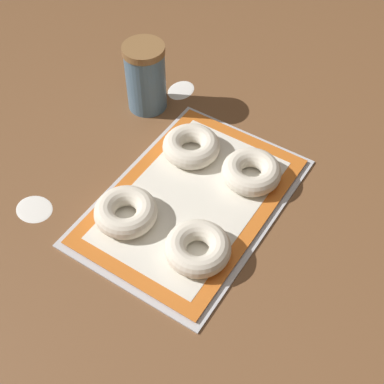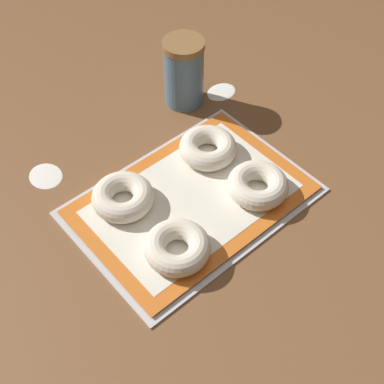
% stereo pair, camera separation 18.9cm
% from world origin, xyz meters
% --- Properties ---
extents(ground_plane, '(2.80, 2.80, 0.00)m').
position_xyz_m(ground_plane, '(0.00, 0.00, 0.00)').
color(ground_plane, brown).
extents(baking_tray, '(0.47, 0.32, 0.01)m').
position_xyz_m(baking_tray, '(0.01, 0.01, 0.00)').
color(baking_tray, silver).
rests_on(baking_tray, ground_plane).
extents(baking_mat, '(0.44, 0.30, 0.00)m').
position_xyz_m(baking_mat, '(0.01, 0.01, 0.01)').
color(baking_mat, orange).
rests_on(baking_mat, baking_tray).
extents(bagel_front_left, '(0.12, 0.12, 0.04)m').
position_xyz_m(bagel_front_left, '(-0.10, -0.07, 0.03)').
color(bagel_front_left, silver).
rests_on(bagel_front_left, baking_mat).
extents(bagel_front_right, '(0.12, 0.12, 0.04)m').
position_xyz_m(bagel_front_right, '(0.12, -0.06, 0.03)').
color(bagel_front_right, silver).
rests_on(bagel_front_right, baking_mat).
extents(bagel_back_left, '(0.12, 0.12, 0.04)m').
position_xyz_m(bagel_back_left, '(-0.10, 0.09, 0.03)').
color(bagel_back_left, silver).
rests_on(bagel_back_left, baking_mat).
extents(bagel_back_right, '(0.12, 0.12, 0.04)m').
position_xyz_m(bagel_back_right, '(0.11, 0.08, 0.03)').
color(bagel_back_right, silver).
rests_on(bagel_back_right, baking_mat).
extents(flour_canister, '(0.09, 0.09, 0.16)m').
position_xyz_m(flour_canister, '(0.20, 0.26, 0.08)').
color(flour_canister, slate).
rests_on(flour_canister, ground_plane).
extents(flour_patch_near, '(0.08, 0.06, 0.00)m').
position_xyz_m(flour_patch_near, '(0.29, 0.22, 0.00)').
color(flour_patch_near, white).
rests_on(flour_patch_near, ground_plane).
extents(flour_patch_far, '(0.07, 0.08, 0.00)m').
position_xyz_m(flour_patch_far, '(-0.18, 0.26, 0.00)').
color(flour_patch_far, white).
rests_on(flour_patch_far, ground_plane).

